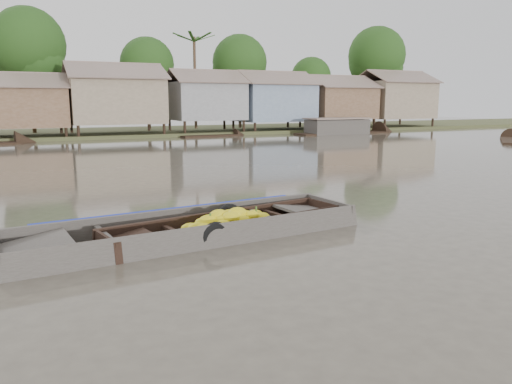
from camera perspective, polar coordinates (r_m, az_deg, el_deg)
name	(u,v)px	position (r m, az deg, el deg)	size (l,w,h in m)	color
ground	(257,237)	(9.83, 0.15, -5.16)	(120.00, 120.00, 0.00)	#4E473C
riverbank	(117,95)	(41.03, -15.63, 10.62)	(120.00, 12.47, 10.22)	#384723
banana_boat	(227,227)	(10.04, -3.28, -4.03)	(5.33, 2.15, 0.71)	black
viewer_boat	(191,235)	(9.86, -7.40, -4.90)	(7.08, 2.45, 0.56)	#3C3733
distant_boats	(270,134)	(36.76, 1.63, 6.60)	(49.42, 15.86, 1.38)	black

